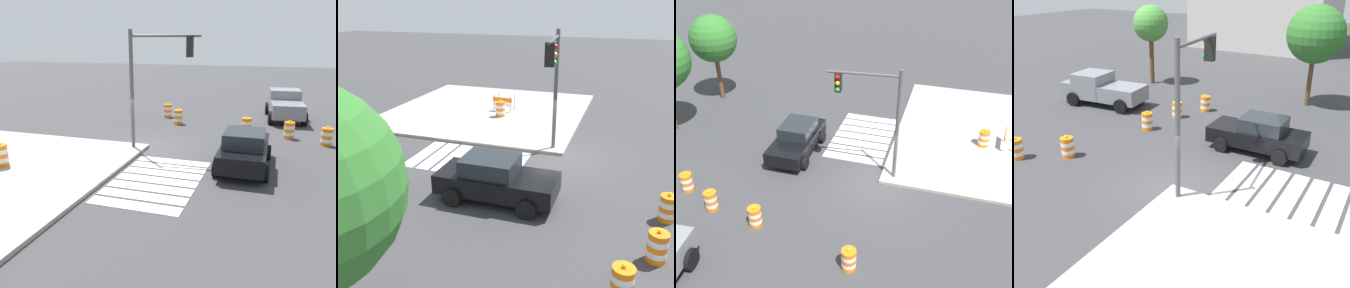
% 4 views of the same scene
% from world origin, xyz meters
% --- Properties ---
extents(ground_plane, '(120.00, 120.00, 0.00)m').
position_xyz_m(ground_plane, '(0.00, 0.00, 0.00)').
color(ground_plane, '#38383A').
extents(sidewalk_corner, '(12.00, 12.00, 0.15)m').
position_xyz_m(sidewalk_corner, '(6.00, -6.00, 0.07)').
color(sidewalk_corner, '#9E998E').
rests_on(sidewalk_corner, ground).
extents(crosswalk_stripes, '(5.10, 3.20, 0.02)m').
position_xyz_m(crosswalk_stripes, '(4.00, 1.80, 0.01)').
color(crosswalk_stripes, silver).
rests_on(crosswalk_stripes, ground).
extents(sports_car, '(4.31, 2.15, 1.63)m').
position_xyz_m(sports_car, '(1.56, 4.81, 0.81)').
color(sports_car, black).
rests_on(sports_car, ground).
extents(traffic_barrel_near_corner, '(0.56, 0.56, 1.02)m').
position_xyz_m(traffic_barrel_near_corner, '(-3.04, 8.50, 0.45)').
color(traffic_barrel_near_corner, orange).
rests_on(traffic_barrel_near_corner, ground).
extents(traffic_barrel_median_near, '(0.56, 0.56, 1.02)m').
position_xyz_m(traffic_barrel_median_near, '(-4.26, 4.37, 0.45)').
color(traffic_barrel_median_near, orange).
rests_on(traffic_barrel_median_near, ground).
extents(traffic_barrel_median_far, '(0.56, 0.56, 1.02)m').
position_xyz_m(traffic_barrel_median_far, '(-3.88, 6.70, 0.45)').
color(traffic_barrel_median_far, orange).
rests_on(traffic_barrel_median_far, ground).
extents(traffic_barrel_on_sidewalk, '(0.56, 0.56, 1.02)m').
position_xyz_m(traffic_barrel_on_sidewalk, '(4.76, -4.75, 0.60)').
color(traffic_barrel_on_sidewalk, orange).
rests_on(traffic_barrel_on_sidewalk, sidewalk_corner).
extents(construction_barricade, '(1.30, 0.87, 1.00)m').
position_xyz_m(construction_barricade, '(4.99, -5.98, 0.72)').
color(construction_barricade, silver).
rests_on(construction_barricade, sidewalk_corner).
extents(traffic_light_pole, '(0.63, 3.28, 5.50)m').
position_xyz_m(traffic_light_pole, '(0.48, 0.53, 3.91)').
color(traffic_light_pole, '#4C4C51').
rests_on(traffic_light_pole, sidewalk_corner).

